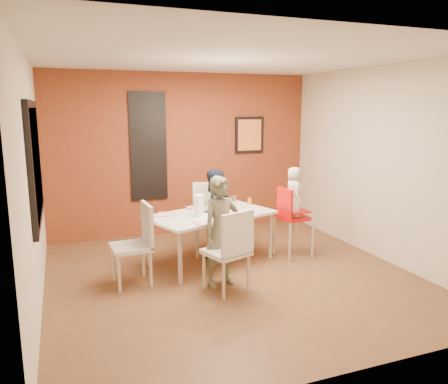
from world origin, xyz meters
name	(u,v)px	position (x,y,z in m)	size (l,w,h in m)	color
ground	(232,277)	(0.00, 0.00, 0.00)	(4.50, 4.50, 0.00)	brown
ceiling	(233,57)	(0.00, 0.00, 2.70)	(4.50, 4.50, 0.02)	silver
wall_back	(183,154)	(0.00, 2.25, 1.35)	(4.50, 0.02, 2.70)	beige
wall_front	(344,213)	(0.00, -2.25, 1.35)	(4.50, 0.02, 2.70)	beige
wall_left	(32,183)	(-2.25, 0.00, 1.35)	(0.02, 4.50, 2.70)	beige
wall_right	(382,164)	(2.25, 0.00, 1.35)	(0.02, 4.50, 2.70)	beige
brick_accent_wall	(184,154)	(0.00, 2.23, 1.35)	(4.50, 0.02, 2.70)	maroon
picture_window_frame	(35,162)	(-2.22, 0.20, 1.55)	(0.05, 1.70, 1.30)	black
picture_window_pane	(36,162)	(-2.21, 0.20, 1.55)	(0.02, 1.55, 1.15)	black
glassblock_strip	(148,147)	(-0.60, 2.21, 1.50)	(0.55, 0.03, 1.70)	silver
glassblock_surround	(148,147)	(-0.60, 2.21, 1.50)	(0.60, 0.03, 1.76)	black
art_print_frame	(249,135)	(1.20, 2.21, 1.65)	(0.54, 0.03, 0.64)	black
art_print_canvas	(250,135)	(1.20, 2.19, 1.65)	(0.44, 0.01, 0.54)	#FC9738
dining_table	(211,218)	(-0.07, 0.62, 0.64)	(1.88, 1.39, 0.70)	white
chair_near	(231,247)	(-0.19, -0.43, 0.55)	(0.57, 0.57, 0.98)	white
chair_far	(209,214)	(0.06, 1.08, 0.57)	(0.58, 0.58, 1.03)	silver
chair_left	(138,240)	(-1.14, 0.23, 0.55)	(0.48, 0.48, 0.99)	silver
high_chair	(291,215)	(1.08, 0.43, 0.61)	(0.47, 0.47, 1.02)	red
child_near	(221,232)	(-0.22, -0.18, 0.67)	(0.49, 0.32, 1.34)	#605D45
child_far	(213,214)	(0.04, 0.83, 0.64)	(0.62, 0.48, 1.28)	black
toddler	(293,192)	(1.11, 0.44, 0.95)	(0.34, 0.22, 0.70)	silver
plate_near_left	(204,223)	(-0.32, 0.15, 0.70)	(0.23, 0.23, 0.01)	white
plate_far_mid	(195,208)	(-0.17, 1.01, 0.70)	(0.23, 0.23, 0.01)	white
plate_near_right	(256,212)	(0.53, 0.47, 0.70)	(0.20, 0.20, 0.01)	white
plate_far_left	(166,214)	(-0.67, 0.76, 0.70)	(0.24, 0.24, 0.01)	white
salad_bowl_a	(219,211)	(0.04, 0.60, 0.72)	(0.21, 0.21, 0.05)	silver
salad_bowl_b	(229,205)	(0.32, 0.94, 0.72)	(0.21, 0.21, 0.05)	white
wine_bottle	(222,200)	(0.16, 0.79, 0.83)	(0.07, 0.07, 0.27)	black
wine_glass_a	(228,209)	(0.08, 0.38, 0.81)	(0.08, 0.08, 0.22)	white
wine_glass_b	(234,203)	(0.31, 0.73, 0.80)	(0.07, 0.07, 0.20)	white
paper_towel_roll	(199,206)	(-0.27, 0.53, 0.84)	(0.13, 0.13, 0.29)	white
condiment_red	(221,208)	(0.08, 0.64, 0.76)	(0.03, 0.03, 0.13)	red
condiment_green	(216,208)	(0.02, 0.64, 0.77)	(0.04, 0.04, 0.14)	#357A28
condiment_brown	(218,208)	(0.05, 0.66, 0.76)	(0.03, 0.03, 0.13)	brown
sippy_cup	(250,201)	(0.65, 0.94, 0.75)	(0.06, 0.06, 0.10)	orange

